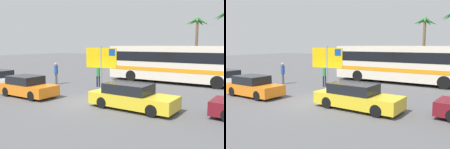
% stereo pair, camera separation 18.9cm
% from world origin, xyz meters
% --- Properties ---
extents(ground, '(120.00, 120.00, 0.00)m').
position_xyz_m(ground, '(0.00, 0.00, 0.00)').
color(ground, '#565659').
extents(bus_front_coach, '(11.73, 2.44, 3.17)m').
position_xyz_m(bus_front_coach, '(2.00, 9.51, 1.78)').
color(bus_front_coach, silver).
rests_on(bus_front_coach, ground).
extents(bus_rear_coach, '(11.73, 2.44, 3.17)m').
position_xyz_m(bus_rear_coach, '(2.07, 13.05, 1.78)').
color(bus_rear_coach, silver).
rests_on(bus_rear_coach, ground).
extents(ferry_sign, '(2.19, 0.33, 3.20)m').
position_xyz_m(ferry_sign, '(-0.49, 2.10, 2.33)').
color(ferry_sign, gray).
rests_on(ferry_sign, ground).
extents(car_orange, '(3.93, 1.68, 1.32)m').
position_xyz_m(car_orange, '(-4.26, -0.85, 0.63)').
color(car_orange, orange).
rests_on(car_orange, ground).
extents(car_yellow, '(4.60, 1.85, 1.32)m').
position_xyz_m(car_yellow, '(2.80, 0.03, 0.64)').
color(car_yellow, yellow).
rests_on(car_yellow, ground).
extents(pedestrian_crossing_lot, '(0.32, 0.32, 1.81)m').
position_xyz_m(pedestrian_crossing_lot, '(-6.18, 3.58, 1.07)').
color(pedestrian_crossing_lot, '#4C4C51').
rests_on(pedestrian_crossing_lot, ground).
extents(pedestrian_by_bus, '(0.32, 0.32, 1.75)m').
position_xyz_m(pedestrian_by_bus, '(-2.48, 4.46, 1.03)').
color(pedestrian_by_bus, '#1E2347').
rests_on(pedestrian_by_bus, ground).
extents(palm_tree_inland, '(2.76, 2.86, 6.47)m').
position_xyz_m(palm_tree_inland, '(1.64, 18.56, 5.07)').
color(palm_tree_inland, brown).
rests_on(palm_tree_inland, ground).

